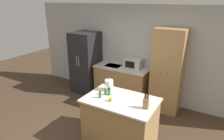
% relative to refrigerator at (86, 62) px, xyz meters
% --- Properties ---
extents(wall_back, '(7.20, 0.06, 2.60)m').
position_rel_refrigerator_xyz_m(wall_back, '(1.70, 0.40, 0.39)').
color(wall_back, '#B2B2AD').
rests_on(wall_back, ground_plane).
extents(refrigerator, '(0.73, 0.76, 1.82)m').
position_rel_refrigerator_xyz_m(refrigerator, '(0.00, 0.00, 0.00)').
color(refrigerator, black).
rests_on(refrigerator, ground_plane).
extents(back_counter, '(1.52, 0.63, 0.94)m').
position_rel_refrigerator_xyz_m(back_counter, '(1.17, 0.07, -0.44)').
color(back_counter, '#9E7547').
rests_on(back_counter, ground_plane).
extents(pantry_cabinet, '(0.72, 0.58, 2.09)m').
position_rel_refrigerator_xyz_m(pantry_cabinet, '(2.43, 0.09, 0.14)').
color(pantry_cabinet, '#9E7547').
rests_on(pantry_cabinet, ground_plane).
extents(kitchen_island, '(1.37, 0.89, 0.93)m').
position_rel_refrigerator_xyz_m(kitchen_island, '(2.01, -1.58, -0.44)').
color(kitchen_island, '#9E7547').
rests_on(kitchen_island, ground_plane).
extents(microwave, '(0.44, 0.33, 0.26)m').
position_rel_refrigerator_xyz_m(microwave, '(1.49, 0.18, 0.16)').
color(microwave, '#B2B5B7').
rests_on(microwave, back_counter).
extents(knife_block, '(0.10, 0.06, 0.28)m').
position_rel_refrigerator_xyz_m(knife_block, '(2.53, -1.66, 0.13)').
color(knife_block, '#9E7547').
rests_on(knife_block, kitchen_island).
extents(spice_bottle_tall_dark, '(0.06, 0.06, 0.15)m').
position_rel_refrigerator_xyz_m(spice_bottle_tall_dark, '(1.72, -1.53, 0.10)').
color(spice_bottle_tall_dark, '#337033').
rests_on(spice_bottle_tall_dark, kitchen_island).
extents(spice_bottle_short_red, '(0.06, 0.06, 0.08)m').
position_rel_refrigerator_xyz_m(spice_bottle_short_red, '(1.88, -1.74, 0.06)').
color(spice_bottle_short_red, orange).
rests_on(spice_bottle_short_red, kitchen_island).
extents(spice_bottle_amber_oil, '(0.05, 0.05, 0.18)m').
position_rel_refrigerator_xyz_m(spice_bottle_amber_oil, '(1.66, -1.56, 0.11)').
color(spice_bottle_amber_oil, '#337033').
rests_on(spice_bottle_amber_oil, kitchen_island).
extents(spice_bottle_green_herb, '(0.05, 0.05, 0.15)m').
position_rel_refrigerator_xyz_m(spice_bottle_green_herb, '(1.64, -1.73, 0.09)').
color(spice_bottle_green_herb, '#337033').
rests_on(spice_bottle_green_herb, kitchen_island).
extents(kettle, '(0.17, 0.17, 0.24)m').
position_rel_refrigerator_xyz_m(kettle, '(1.61, -1.34, 0.14)').
color(kettle, white).
rests_on(kettle, kitchen_island).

